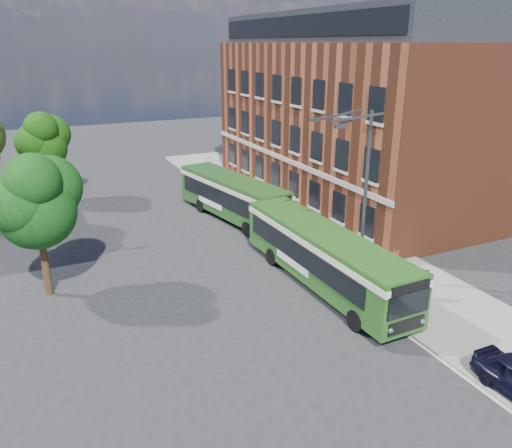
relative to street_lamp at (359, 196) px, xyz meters
name	(u,v)px	position (x,y,z in m)	size (l,w,h in m)	color
ground	(255,284)	(-4.84, 2.00, -4.79)	(120.00, 120.00, 0.00)	#262628
pavement	(296,219)	(2.16, 10.00, -4.72)	(6.00, 48.00, 0.15)	gray
kerb_line	(258,226)	(-0.89, 10.00, -4.79)	(0.12, 48.00, 0.01)	beige
brick_office	(351,110)	(9.16, 14.00, 2.18)	(12.10, 26.00, 14.20)	brown
street_lamp	(359,196)	(0.00, 0.00, 0.00)	(2.96, 2.38, 9.00)	#3A3C40
bus_stop_sign	(394,270)	(0.76, -2.20, -3.28)	(0.35, 0.08, 2.52)	#3A3C40
bus_front	(324,253)	(-1.64, 0.45, -2.96)	(2.90, 12.64, 3.02)	#26591D
bus_rear	(233,194)	(-1.84, 12.27, -2.96)	(4.50, 11.16, 3.02)	#204D1B
pedestrian_a	(402,299)	(-0.24, -4.00, -3.73)	(0.66, 0.44, 1.81)	black
pedestrian_b	(424,284)	(1.87, -3.15, -3.85)	(0.76, 0.59, 1.57)	black
tree_left	(36,200)	(-14.66, 5.39, 0.21)	(4.37, 4.15, 7.38)	#3B2815
tree_right	(43,141)	(-13.47, 22.40, 0.08)	(4.25, 4.04, 7.18)	#3B2815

